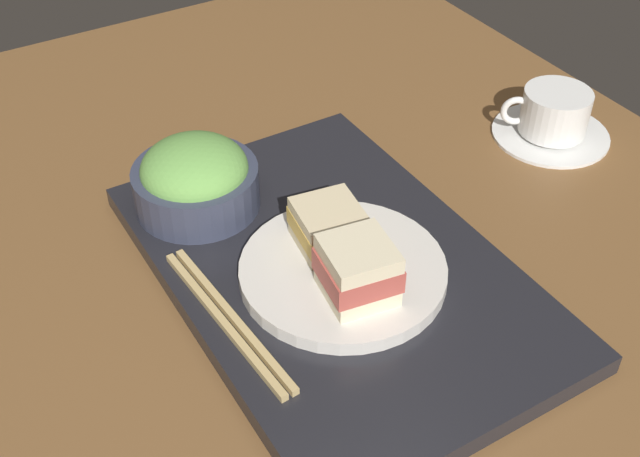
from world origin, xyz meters
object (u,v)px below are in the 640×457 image
(sandwich_far, at_px, (360,268))
(coffee_cup, at_px, (553,117))
(sandwich_near, at_px, (328,226))
(salad_bowl, at_px, (195,179))
(sandwich_plate, at_px, (343,271))
(chopsticks_pair, at_px, (227,319))

(sandwich_far, bearing_deg, coffee_cup, 110.18)
(sandwich_near, bearing_deg, sandwich_far, -8.46)
(salad_bowl, height_order, coffee_cup, salad_bowl)
(sandwich_plate, relative_size, coffee_cup, 1.39)
(sandwich_plate, distance_m, sandwich_far, 0.05)
(sandwich_plate, bearing_deg, sandwich_far, -8.46)
(salad_bowl, xyz_separation_m, coffee_cup, (0.07, 0.43, -0.03))
(salad_bowl, bearing_deg, sandwich_far, 17.73)
(sandwich_far, bearing_deg, sandwich_plate, 171.54)
(sandwich_far, height_order, coffee_cup, sandwich_far)
(sandwich_plate, bearing_deg, salad_bowl, -157.46)
(sandwich_near, distance_m, sandwich_far, 0.07)
(sandwich_near, xyz_separation_m, chopsticks_pair, (0.03, -0.12, -0.03))
(sandwich_near, height_order, coffee_cup, sandwich_near)
(sandwich_near, distance_m, salad_bowl, 0.16)
(sandwich_near, bearing_deg, sandwich_plate, -8.46)
(sandwich_far, bearing_deg, salad_bowl, -162.27)
(sandwich_near, height_order, sandwich_far, sandwich_far)
(sandwich_far, distance_m, chopsticks_pair, 0.13)
(coffee_cup, bearing_deg, chopsticks_pair, -78.68)
(sandwich_plate, bearing_deg, coffee_cup, 105.45)
(sandwich_far, relative_size, salad_bowl, 0.55)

